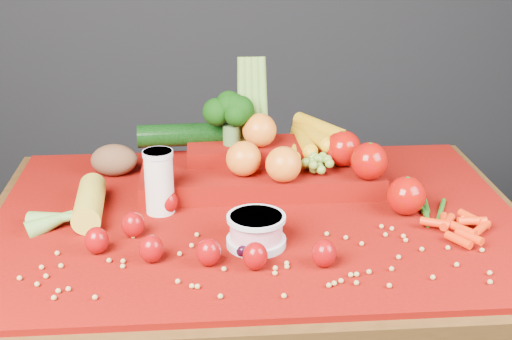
{
  "coord_description": "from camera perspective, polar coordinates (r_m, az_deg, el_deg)",
  "views": [
    {
      "loc": [
        -0.1,
        -1.3,
        1.38
      ],
      "look_at": [
        0.0,
        0.02,
        0.85
      ],
      "focal_mm": 50.0,
      "sensor_mm": 36.0,
      "label": 1
    }
  ],
  "objects": [
    {
      "name": "green_bean_pile",
      "position": [
        1.5,
        13.79,
        -2.98
      ],
      "size": [
        0.14,
        0.12,
        0.01
      ],
      "primitive_type": null,
      "color": "#1D5413",
      "rests_on": "red_cloth"
    },
    {
      "name": "yogurt_bowl",
      "position": [
        1.31,
        0.02,
        -4.79
      ],
      "size": [
        0.11,
        0.11,
        0.06
      ],
      "rotation": [
        0.0,
        0.0,
        -0.43
      ],
      "color": "silver",
      "rests_on": "red_cloth"
    },
    {
      "name": "table",
      "position": [
        1.49,
        0.06,
        -7.25
      ],
      "size": [
        1.1,
        0.8,
        0.75
      ],
      "color": "#38210C",
      "rests_on": "ground"
    },
    {
      "name": "baby_carrot_pile",
      "position": [
        1.4,
        15.87,
        -4.49
      ],
      "size": [
        0.17,
        0.17,
        0.03
      ],
      "primitive_type": null,
      "color": "red",
      "rests_on": "red_cloth"
    },
    {
      "name": "dark_grape_cluster",
      "position": [
        1.27,
        -0.39,
        -6.65
      ],
      "size": [
        0.06,
        0.05,
        0.03
      ],
      "primitive_type": null,
      "color": "black",
      "rests_on": "red_cloth"
    },
    {
      "name": "red_cloth",
      "position": [
        1.45,
        0.06,
        -3.76
      ],
      "size": [
        1.05,
        0.75,
        0.01
      ],
      "primitive_type": "cube",
      "color": "#7E0404",
      "rests_on": "table"
    },
    {
      "name": "corn_ear",
      "position": [
        1.44,
        -14.59,
        -3.36
      ],
      "size": [
        0.19,
        0.24,
        0.06
      ],
      "rotation": [
        0.0,
        0.0,
        1.63
      ],
      "color": "gold",
      "rests_on": "red_cloth"
    },
    {
      "name": "soybean_scatter",
      "position": [
        1.26,
        0.78,
        -7.24
      ],
      "size": [
        0.84,
        0.24,
        0.01
      ],
      "primitive_type": null,
      "color": "tan",
      "rests_on": "red_cloth"
    },
    {
      "name": "milk_glass",
      "position": [
        1.44,
        -7.76,
        -0.77
      ],
      "size": [
        0.06,
        0.06,
        0.13
      ],
      "rotation": [
        0.0,
        0.0,
        -0.09
      ],
      "color": "silver",
      "rests_on": "red_cloth"
    },
    {
      "name": "produce_mound",
      "position": [
        1.56,
        1.26,
        0.91
      ],
      "size": [
        0.59,
        0.37,
        0.27
      ],
      "color": "#7E0404",
      "rests_on": "red_cloth"
    },
    {
      "name": "potato",
      "position": [
        1.65,
        -11.28,
        0.79
      ],
      "size": [
        0.11,
        0.08,
        0.07
      ],
      "primitive_type": "ellipsoid",
      "color": "brown",
      "rests_on": "red_cloth"
    },
    {
      "name": "strawberry_scatter",
      "position": [
        1.31,
        -6.5,
        -5.1
      ],
      "size": [
        0.48,
        0.28,
        0.05
      ],
      "color": "maroon",
      "rests_on": "red_cloth"
    }
  ]
}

